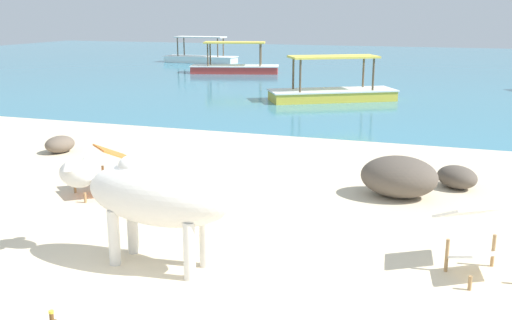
{
  "coord_description": "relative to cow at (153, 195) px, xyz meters",
  "views": [
    {
      "loc": [
        2.44,
        -4.45,
        2.56
      ],
      "look_at": [
        -0.08,
        3.0,
        0.55
      ],
      "focal_mm": 41.13,
      "sensor_mm": 36.0,
      "label": 1
    }
  ],
  "objects": [
    {
      "name": "shore_rock_large",
      "position": [
        -3.98,
        3.8,
        -0.59
      ],
      "size": [
        0.58,
        0.67,
        0.31
      ],
      "primitive_type": "ellipsoid",
      "rotation": [
        0.0,
        0.0,
        1.3
      ],
      "color": "#6B5B4C",
      "rests_on": "sand_beach"
    },
    {
      "name": "shore_rock_small",
      "position": [
        2.9,
        3.79,
        -0.58
      ],
      "size": [
        0.78,
        0.77,
        0.33
      ],
      "primitive_type": "ellipsoid",
      "rotation": [
        0.0,
        0.0,
        2.44
      ],
      "color": "brown",
      "rests_on": "sand_beach"
    },
    {
      "name": "boat_yellow",
      "position": [
        -0.58,
        11.88,
        -0.49
      ],
      "size": [
        3.76,
        2.83,
        1.29
      ],
      "rotation": [
        0.0,
        0.0,
        0.52
      ],
      "color": "gold",
      "rests_on": "water_surface"
    },
    {
      "name": "cow",
      "position": [
        0.0,
        0.0,
        0.0
      ],
      "size": [
        2.01,
        0.71,
        1.13
      ],
      "rotation": [
        0.0,
        0.0,
        3.06
      ],
      "color": "silver",
      "rests_on": "sand_beach"
    },
    {
      "name": "deck_chair_far",
      "position": [
        -1.81,
        1.91,
        -0.36
      ],
      "size": [
        0.9,
        0.93,
        0.68
      ],
      "rotation": [
        0.0,
        0.0,
        4.01
      ],
      "color": "#A37A4C",
      "rests_on": "sand_beach"
    },
    {
      "name": "water_surface",
      "position": [
        0.31,
        21.52,
        -0.78
      ],
      "size": [
        60.0,
        36.0,
        0.03
      ],
      "primitive_type": "cube",
      "color": "teal",
      "rests_on": "ground"
    },
    {
      "name": "sand_beach",
      "position": [
        0.31,
        -0.48,
        -0.76
      ],
      "size": [
        18.0,
        14.0,
        0.04
      ],
      "primitive_type": "cube",
      "color": "beige",
      "rests_on": "ground"
    },
    {
      "name": "boat_white",
      "position": [
        -9.47,
        22.55,
        -0.49
      ],
      "size": [
        3.69,
        1.2,
        1.29
      ],
      "rotation": [
        0.0,
        0.0,
        3.15
      ],
      "color": "white",
      "rests_on": "water_surface"
    },
    {
      "name": "shore_rock_medium",
      "position": [
        2.13,
        3.1,
        -0.46
      ],
      "size": [
        1.09,
        0.86,
        0.57
      ],
      "primitive_type": "ellipsoid",
      "rotation": [
        0.0,
        0.0,
        3.1
      ],
      "color": "brown",
      "rests_on": "sand_beach"
    },
    {
      "name": "deck_chair_near",
      "position": [
        3.06,
        0.86,
        -0.36
      ],
      "size": [
        0.86,
        0.93,
        0.68
      ],
      "rotation": [
        0.0,
        0.0,
        5.27
      ],
      "color": "#A37A4C",
      "rests_on": "sand_beach"
    },
    {
      "name": "boat_red",
      "position": [
        -6.01,
        18.25,
        -0.49
      ],
      "size": [
        3.85,
        2.09,
        1.29
      ],
      "rotation": [
        0.0,
        0.0,
        3.41
      ],
      "color": "#C63833",
      "rests_on": "water_surface"
    }
  ]
}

